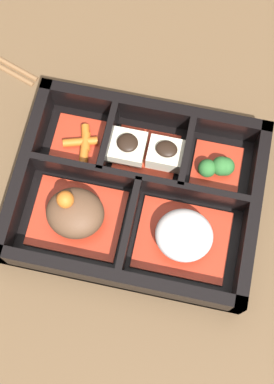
% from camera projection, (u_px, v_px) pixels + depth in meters
% --- Properties ---
extents(ground_plane, '(3.00, 3.00, 0.00)m').
position_uv_depth(ground_plane, '(137.00, 198.00, 0.66)').
color(ground_plane, brown).
extents(bento_base, '(0.29, 0.23, 0.01)m').
position_uv_depth(bento_base, '(137.00, 197.00, 0.66)').
color(bento_base, black).
rests_on(bento_base, ground_plane).
extents(bento_rim, '(0.29, 0.23, 0.05)m').
position_uv_depth(bento_rim, '(138.00, 190.00, 0.64)').
color(bento_rim, black).
rests_on(bento_rim, ground_plane).
extents(bowl_rice, '(0.11, 0.09, 0.05)m').
position_uv_depth(bowl_rice, '(184.00, 236.00, 0.62)').
color(bowl_rice, '#B22D19').
rests_on(bowl_rice, bento_base).
extents(bowl_stew, '(0.11, 0.09, 0.06)m').
position_uv_depth(bowl_stew, '(75.00, 214.00, 0.63)').
color(bowl_stew, '#B22D19').
rests_on(bowl_stew, bento_base).
extents(bowl_greens, '(0.06, 0.07, 0.03)m').
position_uv_depth(bowl_greens, '(218.00, 167.00, 0.65)').
color(bowl_greens, '#B22D19').
rests_on(bowl_greens, bento_base).
extents(bowl_tofu, '(0.09, 0.07, 0.04)m').
position_uv_depth(bowl_tofu, '(147.00, 151.00, 0.66)').
color(bowl_tofu, '#B22D19').
rests_on(bowl_tofu, bento_base).
extents(bowl_carrots, '(0.06, 0.07, 0.02)m').
position_uv_depth(bowl_carrots, '(80.00, 142.00, 0.67)').
color(bowl_carrots, '#B22D19').
rests_on(bowl_carrots, bento_base).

